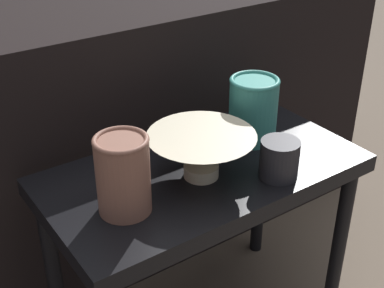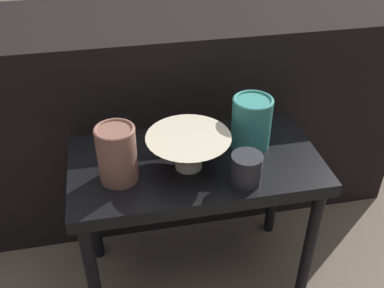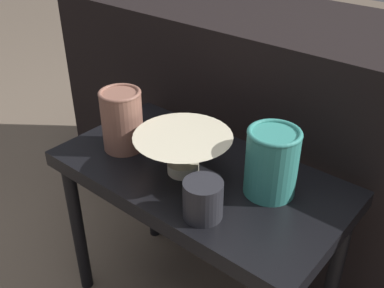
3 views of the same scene
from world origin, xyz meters
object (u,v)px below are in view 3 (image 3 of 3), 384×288
at_px(cup, 203,199).
at_px(vase_textured_left, 122,119).
at_px(vase_colorful_right, 272,161).
at_px(bowl, 183,150).

bearing_deg(cup, vase_textured_left, 166.10).
distance_m(vase_textured_left, vase_colorful_right, 0.39).
bearing_deg(cup, bowl, 145.17).
relative_size(vase_textured_left, vase_colorful_right, 1.02).
relative_size(vase_textured_left, cup, 1.89).
distance_m(vase_colorful_right, cup, 0.17).
bearing_deg(bowl, cup, -34.83).
distance_m(bowl, vase_textured_left, 0.19).
bearing_deg(vase_textured_left, vase_colorful_right, 11.50).
xyz_separation_m(bowl, cup, (0.13, -0.09, -0.02)).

